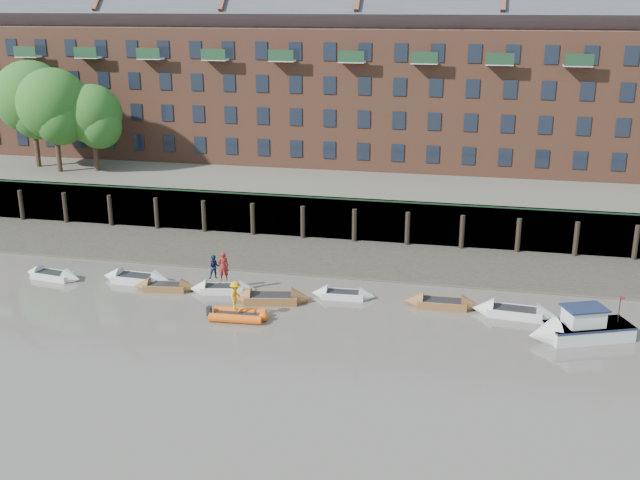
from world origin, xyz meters
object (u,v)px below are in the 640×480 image
(rowboat_3, at_px, (223,289))
(rowboat_6, at_px, (442,303))
(rowboat_1, at_px, (137,279))
(rowboat_4, at_px, (271,298))
(rowboat_2, at_px, (166,287))
(rowboat_5, at_px, (343,295))
(person_rib_crew, at_px, (236,296))
(rowboat_7, at_px, (515,312))
(rib_tender, at_px, (240,315))
(motor_launch, at_px, (573,329))
(rowboat_0, at_px, (53,275))
(person_rower_b, at_px, (214,267))
(person_rower_a, at_px, (223,266))

(rowboat_3, height_order, rowboat_6, rowboat_6)
(rowboat_1, distance_m, rowboat_4, 9.54)
(rowboat_2, xyz_separation_m, rowboat_5, (11.25, 1.08, -0.01))
(rowboat_2, distance_m, rowboat_3, 3.68)
(rowboat_1, height_order, person_rib_crew, person_rib_crew)
(rowboat_1, distance_m, rowboat_5, 13.59)
(rowboat_2, height_order, rowboat_7, rowboat_7)
(rowboat_7, distance_m, rib_tender, 15.91)
(motor_launch, bearing_deg, rowboat_2, -27.20)
(rowboat_0, relative_size, rowboat_5, 1.08)
(rowboat_1, xyz_separation_m, rowboat_3, (5.99, -0.44, -0.04))
(rowboat_4, relative_size, rib_tender, 1.52)
(rowboat_3, xyz_separation_m, motor_launch, (20.77, -2.62, 0.39))
(motor_launch, bearing_deg, rowboat_4, -27.49)
(rowboat_7, height_order, rib_tender, rowboat_7)
(rowboat_6, xyz_separation_m, person_rower_b, (-14.16, -0.35, 1.36))
(rowboat_3, bearing_deg, person_rower_b, 157.52)
(rowboat_2, xyz_separation_m, person_rower_b, (3.13, 0.53, 1.38))
(rowboat_3, distance_m, rib_tender, 4.50)
(rowboat_0, height_order, rowboat_1, rowboat_1)
(rowboat_1, relative_size, person_rower_a, 2.65)
(rowboat_4, height_order, rowboat_5, rowboat_4)
(person_rib_crew, bearing_deg, rowboat_6, -70.82)
(rowboat_5, bearing_deg, person_rib_crew, -143.77)
(rowboat_7, xyz_separation_m, person_rower_a, (-17.73, 0.01, 1.49))
(rowboat_6, relative_size, rowboat_7, 0.92)
(rowboat_5, bearing_deg, person_rower_b, -179.20)
(rowboat_4, height_order, rowboat_7, rowboat_4)
(rowboat_5, distance_m, rowboat_6, 6.05)
(person_rower_a, bearing_deg, person_rower_b, -38.58)
(rowboat_5, distance_m, person_rower_b, 8.25)
(person_rower_b, bearing_deg, rowboat_2, 163.43)
(rowboat_3, xyz_separation_m, rib_tender, (2.39, -3.82, 0.04))
(rowboat_4, bearing_deg, rowboat_5, 10.72)
(rowboat_1, xyz_separation_m, person_rib_crew, (8.14, -4.24, 1.17))
(rowboat_5, xyz_separation_m, rowboat_6, (6.04, -0.21, 0.03))
(rowboat_2, relative_size, person_rower_b, 2.71)
(rowboat_5, bearing_deg, rowboat_2, -177.63)
(rowboat_3, xyz_separation_m, rowboat_5, (7.60, 0.66, -0.01))
(rowboat_0, distance_m, rowboat_4, 15.23)
(rowboat_4, bearing_deg, rowboat_3, 153.46)
(rowboat_2, bearing_deg, rowboat_4, -11.21)
(rowboat_7, distance_m, person_rib_crew, 16.17)
(rowboat_5, bearing_deg, rowboat_6, -5.12)
(rowboat_7, relative_size, person_rower_b, 3.19)
(rowboat_6, distance_m, motor_launch, 7.77)
(rowboat_1, height_order, person_rower_a, person_rower_a)
(rowboat_2, bearing_deg, rowboat_3, -0.19)
(rowboat_0, distance_m, rowboat_5, 19.36)
(rowboat_1, bearing_deg, rowboat_4, -5.41)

